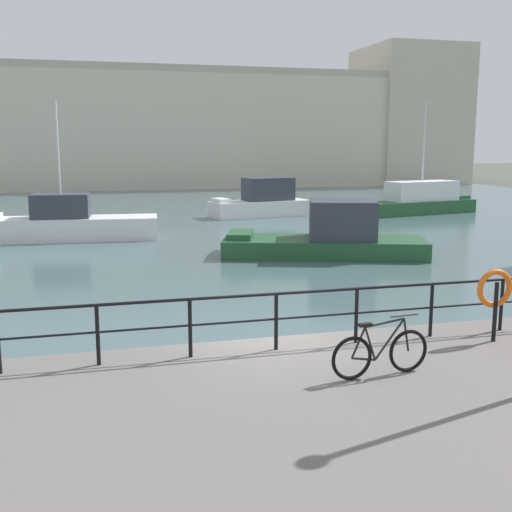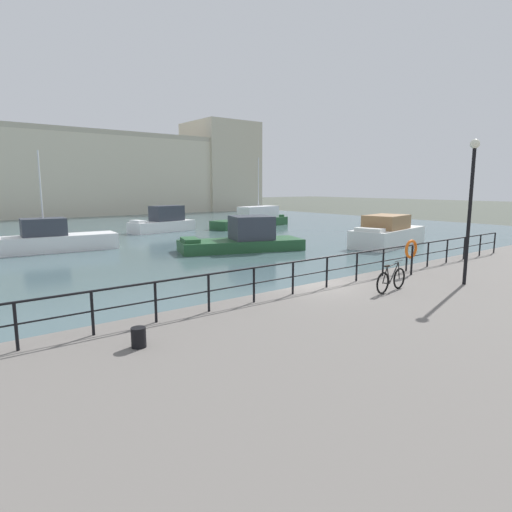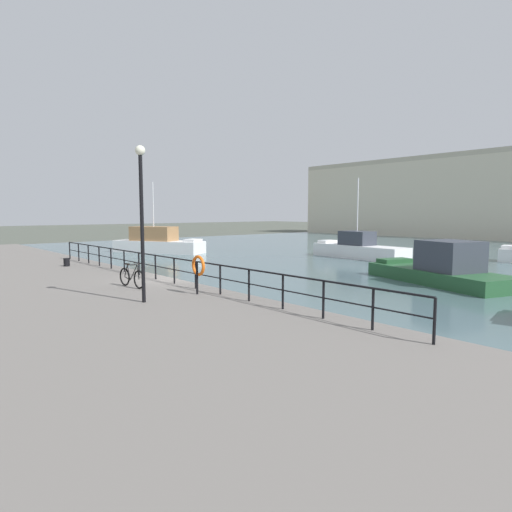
{
  "view_description": "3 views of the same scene",
  "coord_description": "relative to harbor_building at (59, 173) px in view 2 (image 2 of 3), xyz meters",
  "views": [
    {
      "loc": [
        -3.35,
        -11.34,
        4.59
      ],
      "look_at": [
        1.14,
        5.47,
        1.48
      ],
      "focal_mm": 44.14,
      "sensor_mm": 36.0,
      "label": 1
    },
    {
      "loc": [
        -11.0,
        -10.75,
        4.32
      ],
      "look_at": [
        1.32,
        5.09,
        1.07
      ],
      "focal_mm": 30.4,
      "sensor_mm": 36.0,
      "label": 2
    },
    {
      "loc": [
        16.99,
        -9.91,
        3.78
      ],
      "look_at": [
        0.13,
        4.86,
        1.54
      ],
      "focal_mm": 30.67,
      "sensor_mm": 36.0,
      "label": 3
    }
  ],
  "objects": [
    {
      "name": "harbor_building",
      "position": [
        0.0,
        0.0,
        0.0
      ],
      "size": [
        77.33,
        11.29,
        15.49
      ],
      "color": "beige",
      "rests_on": "ground_plane"
    },
    {
      "name": "moored_cabin_cruiser",
      "position": [
        10.12,
        -48.84,
        -5.19
      ],
      "size": [
        7.6,
        4.08,
        2.25
      ],
      "rotation": [
        0.0,
        0.0,
        3.34
      ],
      "color": "white",
      "rests_on": "water_basin"
    },
    {
      "name": "water_basin",
      "position": [
        -5.61,
        -26.71,
        -6.1
      ],
      "size": [
        80.0,
        60.0,
        0.01
      ],
      "primitive_type": "cube",
      "color": "#476066",
      "rests_on": "ground_plane"
    },
    {
      "name": "moored_small_launch",
      "position": [
        1.76,
        -29.65,
        -5.17
      ],
      "size": [
        6.65,
        3.29,
        2.45
      ],
      "rotation": [
        0.0,
        0.0,
        3.32
      ],
      "color": "white",
      "rests_on": "water_basin"
    },
    {
      "name": "mooring_bollard",
      "position": [
        -13.12,
        -59.04,
        -5.02
      ],
      "size": [
        0.32,
        0.32,
        0.44
      ],
      "primitive_type": "cylinder",
      "color": "black",
      "rests_on": "quay_promenade"
    },
    {
      "name": "moored_green_narrowboat",
      "position": [
        0.56,
        -44.25,
        -5.31
      ],
      "size": [
        8.72,
        5.34,
        2.31
      ],
      "rotation": [
        0.0,
        0.0,
        2.82
      ],
      "color": "#23512D",
      "rests_on": "water_basin"
    },
    {
      "name": "ground_plane",
      "position": [
        -5.61,
        -56.91,
        -6.11
      ],
      "size": [
        240.0,
        240.0,
        0.0
      ],
      "primitive_type": "plane",
      "color": "#4C5147"
    },
    {
      "name": "life_ring_stand",
      "position": [
        -1.59,
        -58.2,
        -4.27
      ],
      "size": [
        0.75,
        0.16,
        1.4
      ],
      "color": "black",
      "rests_on": "quay_promenade"
    },
    {
      "name": "quay_lamp_post",
      "position": [
        -1.56,
        -60.35,
        -2.07
      ],
      "size": [
        0.32,
        0.32,
        5.01
      ],
      "color": "black",
      "rests_on": "quay_promenade"
    },
    {
      "name": "quay_railing",
      "position": [
        -4.96,
        -57.66,
        -4.51
      ],
      "size": [
        23.77,
        0.07,
        1.08
      ],
      "color": "black",
      "rests_on": "quay_promenade"
    },
    {
      "name": "parked_bicycle",
      "position": [
        -4.5,
        -59.37,
        -4.85
      ],
      "size": [
        1.77,
        0.23,
        0.98
      ],
      "rotation": [
        0.0,
        0.0,
        0.09
      ],
      "color": "black",
      "rests_on": "quay_promenade"
    },
    {
      "name": "moored_blue_motorboat",
      "position": [
        -10.1,
        -36.8,
        -5.31
      ],
      "size": [
        8.72,
        2.97,
        6.57
      ],
      "rotation": [
        0.0,
        0.0,
        3.05
      ],
      "color": "white",
      "rests_on": "water_basin"
    },
    {
      "name": "quay_promenade",
      "position": [
        -5.61,
        -63.41,
        -5.67
      ],
      "size": [
        56.0,
        13.0,
        0.87
      ],
      "primitive_type": "cube",
      "color": "slate",
      "rests_on": "ground_plane"
    },
    {
      "name": "moored_white_yacht",
      "position": [
        11.73,
        -30.86,
        -5.27
      ],
      "size": [
        10.2,
        4.21,
        7.28
      ],
      "rotation": [
        0.0,
        0.0,
        0.19
      ],
      "color": "#23512D",
      "rests_on": "water_basin"
    }
  ]
}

